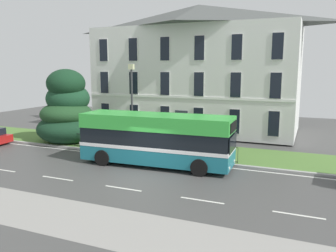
% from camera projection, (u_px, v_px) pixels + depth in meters
% --- Properties ---
extents(ground_plane, '(60.00, 56.00, 0.18)m').
position_uv_depth(ground_plane, '(147.00, 174.00, 19.16)').
color(ground_plane, '#454544').
extents(georgian_townhouse, '(18.05, 8.70, 11.28)m').
position_uv_depth(georgian_townhouse, '(198.00, 68.00, 31.75)').
color(georgian_townhouse, silver).
rests_on(georgian_townhouse, ground_plane).
extents(iron_verge_railing, '(12.04, 0.04, 0.97)m').
position_uv_depth(iron_verge_railing, '(148.00, 147.00, 22.92)').
color(iron_verge_railing, black).
rests_on(iron_verge_railing, ground_plane).
extents(evergreen_tree, '(4.87, 4.87, 5.82)m').
position_uv_depth(evergreen_tree, '(68.00, 113.00, 26.87)').
color(evergreen_tree, '#423328').
rests_on(evergreen_tree, ground_plane).
extents(single_decker_bus, '(9.22, 2.94, 3.08)m').
position_uv_depth(single_decker_bus, '(156.00, 139.00, 20.48)').
color(single_decker_bus, '#1B6B7B').
rests_on(single_decker_bus, ground_plane).
extents(street_lamp_post, '(0.36, 0.24, 5.93)m').
position_uv_depth(street_lamp_post, '(132.00, 100.00, 23.92)').
color(street_lamp_post, '#333338').
rests_on(street_lamp_post, ground_plane).
extents(litter_bin, '(0.45, 0.45, 1.17)m').
position_uv_depth(litter_bin, '(187.00, 147.00, 22.37)').
color(litter_bin, '#23472D').
rests_on(litter_bin, ground_plane).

